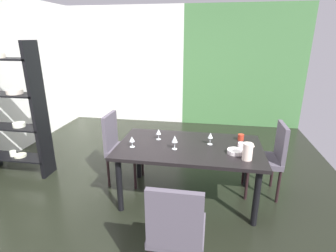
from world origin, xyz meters
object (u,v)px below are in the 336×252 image
object	(u,v)px
wine_glass_front	(132,140)
cup_rear	(241,137)
wine_glass_north	(159,132)
cup_west	(241,146)
wine_glass_near_window	(175,139)
pitcher_corner	(248,151)
chair_right_far	(269,155)
serving_bowl_east	(235,152)
chair_head_near	(176,229)
wine_glass_left	(210,136)
chair_left_far	(119,144)
dining_table	(189,152)
display_shelf	(10,110)

from	to	relation	value
wine_glass_front	cup_rear	world-z (taller)	wine_glass_front
wine_glass_north	cup_rear	size ratio (longest dim) A/B	1.74
cup_west	cup_rear	bearing A→B (deg)	85.72
wine_glass_near_window	pitcher_corner	world-z (taller)	pitcher_corner
chair_right_far	serving_bowl_east	size ratio (longest dim) A/B	5.47
chair_head_near	wine_glass_left	bearing A→B (deg)	80.71
wine_glass_near_window	cup_west	world-z (taller)	wine_glass_near_window
chair_left_far	pitcher_corner	bearing A→B (deg)	71.66
chair_left_far	wine_glass_north	xyz separation A→B (m)	(0.59, -0.13, 0.27)
dining_table	wine_glass_front	world-z (taller)	wine_glass_front
chair_left_far	pitcher_corner	distance (m)	1.76
dining_table	serving_bowl_east	xyz separation A→B (m)	(0.53, -0.13, 0.10)
dining_table	cup_rear	xyz separation A→B (m)	(0.63, 0.29, 0.12)
cup_rear	pitcher_corner	xyz separation A→B (m)	(0.02, -0.57, 0.06)
chair_left_far	dining_table	bearing A→B (deg)	74.71
cup_west	pitcher_corner	bearing A→B (deg)	-81.05
chair_head_near	wine_glass_near_window	size ratio (longest dim) A/B	5.71
cup_rear	wine_glass_north	bearing A→B (deg)	-171.59
wine_glass_near_window	cup_west	bearing A→B (deg)	8.43
display_shelf	wine_glass_left	bearing A→B (deg)	-3.24
display_shelf	wine_glass_front	world-z (taller)	display_shelf
chair_right_far	pitcher_corner	size ratio (longest dim) A/B	5.14
chair_right_far	cup_west	distance (m)	0.54
wine_glass_north	wine_glass_front	bearing A→B (deg)	-131.61
wine_glass_front	wine_glass_north	size ratio (longest dim) A/B	0.97
dining_table	display_shelf	world-z (taller)	display_shelf
display_shelf	wine_glass_left	size ratio (longest dim) A/B	12.90
dining_table	wine_glass_left	bearing A→B (deg)	19.67
chair_left_far	serving_bowl_east	size ratio (longest dim) A/B	5.60
wine_glass_near_window	cup_rear	bearing A→B (deg)	28.26
chair_right_far	cup_rear	world-z (taller)	chair_right_far
chair_head_near	wine_glass_left	world-z (taller)	chair_head_near
serving_bowl_east	cup_rear	world-z (taller)	cup_rear
wine_glass_front	cup_west	world-z (taller)	wine_glass_front
chair_right_far	cup_west	bearing A→B (deg)	126.58
cup_west	chair_left_far	bearing A→B (deg)	169.73
serving_bowl_east	cup_west	world-z (taller)	cup_west
chair_left_far	display_shelf	size ratio (longest dim) A/B	0.51
chair_right_far	dining_table	bearing A→B (deg)	105.32
chair_right_far	serving_bowl_east	distance (m)	0.65
cup_west	wine_glass_left	bearing A→B (deg)	163.74
display_shelf	cup_west	xyz separation A→B (m)	(3.22, -0.27, -0.22)
serving_bowl_east	pitcher_corner	size ratio (longest dim) A/B	0.94
chair_head_near	chair_right_far	distance (m)	1.82
dining_table	serving_bowl_east	distance (m)	0.56
chair_head_near	wine_glass_left	size ratio (longest dim) A/B	6.44
dining_table	wine_glass_north	size ratio (longest dim) A/B	12.69
wine_glass_north	cup_west	world-z (taller)	wine_glass_north
chair_right_far	wine_glass_north	distance (m)	1.44
wine_glass_north	pitcher_corner	bearing A→B (deg)	-21.33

